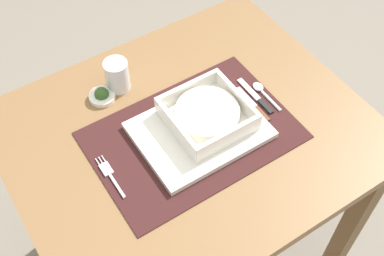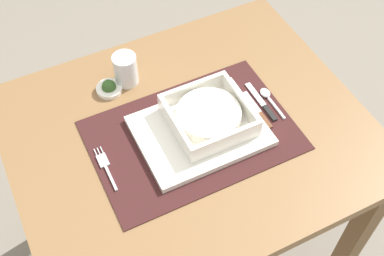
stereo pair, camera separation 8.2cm
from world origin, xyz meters
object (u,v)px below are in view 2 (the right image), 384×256
(fork, at_px, (105,165))
(condiment_saucer, at_px, (109,88))
(dining_table, at_px, (190,157))
(bread_knife, at_px, (259,112))
(butter_knife, at_px, (263,104))
(porridge_bowl, at_px, (209,116))
(spoon, at_px, (267,96))
(drinking_glass, at_px, (126,71))

(fork, relative_size, condiment_saucer, 1.90)
(dining_table, bearing_deg, bread_knife, -9.08)
(dining_table, bearing_deg, butter_knife, -2.88)
(dining_table, height_order, butter_knife, butter_knife)
(porridge_bowl, relative_size, spoon, 1.68)
(fork, xyz_separation_m, spoon, (0.44, 0.01, 0.00))
(porridge_bowl, relative_size, condiment_saucer, 2.71)
(spoon, distance_m, drinking_glass, 0.36)
(condiment_saucer, bearing_deg, dining_table, -58.44)
(dining_table, distance_m, bread_knife, 0.21)
(dining_table, height_order, bread_knife, bread_knife)
(spoon, height_order, bread_knife, spoon)
(fork, xyz_separation_m, bread_knife, (0.39, -0.02, 0.00))
(porridge_bowl, xyz_separation_m, drinking_glass, (-0.12, 0.23, -0.00))
(fork, bearing_deg, drinking_glass, 55.89)
(porridge_bowl, relative_size, drinking_glass, 2.13)
(spoon, relative_size, butter_knife, 0.79)
(porridge_bowl, height_order, bread_knife, porridge_bowl)
(fork, distance_m, condiment_saucer, 0.23)
(porridge_bowl, xyz_separation_m, fork, (-0.26, 0.00, -0.03))
(condiment_saucer, bearing_deg, spoon, -29.77)
(dining_table, distance_m, butter_knife, 0.23)
(bread_knife, relative_size, condiment_saucer, 1.92)
(dining_table, relative_size, porridge_bowl, 4.68)
(butter_knife, bearing_deg, spoon, 36.59)
(spoon, bearing_deg, bread_knife, -144.23)
(porridge_bowl, distance_m, butter_knife, 0.16)
(butter_knife, height_order, condiment_saucer, condiment_saucer)
(fork, height_order, bread_knife, bread_knife)
(drinking_glass, bearing_deg, dining_table, -71.30)
(dining_table, distance_m, porridge_bowl, 0.16)
(spoon, relative_size, bread_knife, 0.84)
(dining_table, distance_m, drinking_glass, 0.27)
(porridge_bowl, bearing_deg, dining_table, 167.55)
(butter_knife, distance_m, drinking_glass, 0.35)
(spoon, xyz_separation_m, bread_knife, (-0.05, -0.03, -0.00))
(bread_knife, bearing_deg, fork, 177.48)
(bread_knife, distance_m, condiment_saucer, 0.38)
(drinking_glass, bearing_deg, fork, -122.45)
(dining_table, bearing_deg, drinking_glass, 108.70)
(spoon, xyz_separation_m, drinking_glass, (-0.29, 0.21, 0.03))
(fork, xyz_separation_m, butter_knife, (0.41, -0.00, 0.00))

